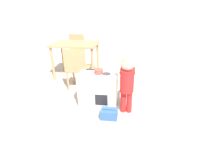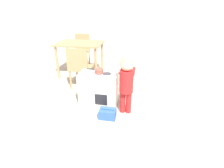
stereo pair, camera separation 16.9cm
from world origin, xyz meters
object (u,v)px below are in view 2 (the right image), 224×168
at_px(play_kitchen, 99,89).
at_px(dining_chair_near, 80,67).
at_px(toy_pot, 99,71).
at_px(dining_table, 80,48).
at_px(child_figure, 127,78).
at_px(toy_basket, 108,114).
at_px(dining_chair_far, 82,49).

height_order(play_kitchen, dining_chair_near, dining_chair_near).
height_order(toy_pot, dining_table, dining_table).
xyz_separation_m(child_figure, dining_chair_near, (-0.99, 0.71, -0.14)).
distance_m(toy_pot, child_figure, 0.51).
bearing_deg(play_kitchen, dining_chair_near, 134.58).
relative_size(toy_basket, dining_table, 0.25).
height_order(play_kitchen, dining_table, dining_table).
bearing_deg(dining_chair_far, play_kitchen, 116.93).
height_order(child_figure, dining_chair_near, child_figure).
xyz_separation_m(toy_pot, child_figure, (0.47, -0.19, -0.01)).
height_order(toy_basket, dining_chair_far, dining_chair_far).
xyz_separation_m(toy_pot, dining_table, (-0.75, 1.20, 0.05)).
height_order(child_figure, toy_basket, child_figure).
relative_size(play_kitchen, dining_table, 0.62).
distance_m(dining_chair_near, dining_chair_far, 1.43).
xyz_separation_m(play_kitchen, dining_chair_far, (-0.95, 1.87, 0.18)).
bearing_deg(toy_pot, dining_chair_near, 135.25).
distance_m(play_kitchen, dining_table, 1.46).
bearing_deg(dining_chair_far, dining_chair_near, 108.08).
height_order(play_kitchen, dining_chair_far, dining_chair_far).
bearing_deg(play_kitchen, dining_table, 121.57).
height_order(dining_table, dining_chair_near, dining_chair_near).
xyz_separation_m(play_kitchen, dining_table, (-0.74, 1.20, 0.38)).
bearing_deg(toy_basket, play_kitchen, 120.00).
xyz_separation_m(toy_basket, dining_table, (-0.97, 1.60, 0.58)).
relative_size(play_kitchen, toy_pot, 2.30).
relative_size(dining_table, dining_chair_near, 1.20).
xyz_separation_m(play_kitchen, toy_basket, (0.23, -0.40, -0.21)).
xyz_separation_m(play_kitchen, toy_pot, (0.01, 0.00, 0.32)).
distance_m(child_figure, dining_chair_far, 2.52).
relative_size(toy_basket, dining_chair_near, 0.30).
xyz_separation_m(toy_basket, dining_chair_near, (-0.74, 0.92, 0.38)).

